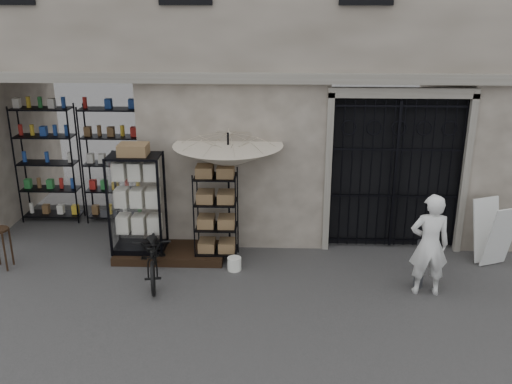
{
  "coord_description": "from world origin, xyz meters",
  "views": [
    {
      "loc": [
        -0.45,
        -8.0,
        4.67
      ],
      "look_at": [
        -0.8,
        1.4,
        1.35
      ],
      "focal_mm": 40.0,
      "sensor_mm": 36.0,
      "label": 1
    }
  ],
  "objects_px": {
    "bicycle": "(155,278)",
    "wooden_stool": "(1,247)",
    "market_umbrella": "(228,150)",
    "white_bucket": "(234,264)",
    "easel_sign": "(493,233)",
    "display_cabinet": "(137,209)",
    "shopkeeper": "(424,292)",
    "steel_bollard": "(420,264)",
    "wire_rack": "(216,217)"
  },
  "relations": [
    {
      "from": "easel_sign",
      "to": "steel_bollard",
      "type": "bearing_deg",
      "value": -170.86
    },
    {
      "from": "white_bucket",
      "to": "bicycle",
      "type": "xyz_separation_m",
      "value": [
        -1.34,
        -0.37,
        -0.12
      ]
    },
    {
      "from": "shopkeeper",
      "to": "white_bucket",
      "type": "bearing_deg",
      "value": -10.92
    },
    {
      "from": "market_umbrella",
      "to": "white_bucket",
      "type": "distance_m",
      "value": 2.02
    },
    {
      "from": "bicycle",
      "to": "shopkeeper",
      "type": "height_order",
      "value": "bicycle"
    },
    {
      "from": "bicycle",
      "to": "steel_bollard",
      "type": "height_order",
      "value": "bicycle"
    },
    {
      "from": "white_bucket",
      "to": "bicycle",
      "type": "distance_m",
      "value": 1.4
    },
    {
      "from": "wooden_stool",
      "to": "white_bucket",
      "type": "bearing_deg",
      "value": 1.01
    },
    {
      "from": "display_cabinet",
      "to": "shopkeeper",
      "type": "height_order",
      "value": "display_cabinet"
    },
    {
      "from": "wooden_stool",
      "to": "steel_bollard",
      "type": "height_order",
      "value": "steel_bollard"
    },
    {
      "from": "display_cabinet",
      "to": "market_umbrella",
      "type": "height_order",
      "value": "market_umbrella"
    },
    {
      "from": "wooden_stool",
      "to": "easel_sign",
      "type": "relative_size",
      "value": 0.65
    },
    {
      "from": "bicycle",
      "to": "shopkeeper",
      "type": "distance_m",
      "value": 4.53
    },
    {
      "from": "wire_rack",
      "to": "wooden_stool",
      "type": "distance_m",
      "value": 3.84
    },
    {
      "from": "white_bucket",
      "to": "steel_bollard",
      "type": "distance_m",
      "value": 3.17
    },
    {
      "from": "display_cabinet",
      "to": "wooden_stool",
      "type": "distance_m",
      "value": 2.48
    },
    {
      "from": "wire_rack",
      "to": "white_bucket",
      "type": "height_order",
      "value": "wire_rack"
    },
    {
      "from": "display_cabinet",
      "to": "wire_rack",
      "type": "distance_m",
      "value": 1.43
    },
    {
      "from": "market_umbrella",
      "to": "bicycle",
      "type": "relative_size",
      "value": 1.62
    },
    {
      "from": "market_umbrella",
      "to": "easel_sign",
      "type": "bearing_deg",
      "value": -3.17
    },
    {
      "from": "market_umbrella",
      "to": "steel_bollard",
      "type": "bearing_deg",
      "value": -19.98
    },
    {
      "from": "shopkeeper",
      "to": "easel_sign",
      "type": "height_order",
      "value": "easel_sign"
    },
    {
      "from": "shopkeeper",
      "to": "display_cabinet",
      "type": "bearing_deg",
      "value": -11.64
    },
    {
      "from": "display_cabinet",
      "to": "shopkeeper",
      "type": "bearing_deg",
      "value": 4.45
    },
    {
      "from": "display_cabinet",
      "to": "wooden_stool",
      "type": "xyz_separation_m",
      "value": [
        -2.36,
        -0.52,
        -0.57
      ]
    },
    {
      "from": "bicycle",
      "to": "wooden_stool",
      "type": "distance_m",
      "value": 2.83
    },
    {
      "from": "easel_sign",
      "to": "market_umbrella",
      "type": "bearing_deg",
      "value": 154.46
    },
    {
      "from": "bicycle",
      "to": "steel_bollard",
      "type": "xyz_separation_m",
      "value": [
        4.45,
        -0.13,
        0.42
      ]
    },
    {
      "from": "wire_rack",
      "to": "easel_sign",
      "type": "distance_m",
      "value": 4.97
    },
    {
      "from": "wire_rack",
      "to": "market_umbrella",
      "type": "xyz_separation_m",
      "value": [
        0.21,
        0.24,
        1.18
      ]
    },
    {
      "from": "white_bucket",
      "to": "market_umbrella",
      "type": "bearing_deg",
      "value": 101.24
    },
    {
      "from": "bicycle",
      "to": "easel_sign",
      "type": "height_order",
      "value": "easel_sign"
    },
    {
      "from": "easel_sign",
      "to": "bicycle",
      "type": "bearing_deg",
      "value": 165.22
    },
    {
      "from": "white_bucket",
      "to": "wire_rack",
      "type": "bearing_deg",
      "value": 127.89
    },
    {
      "from": "display_cabinet",
      "to": "market_umbrella",
      "type": "bearing_deg",
      "value": 25.74
    },
    {
      "from": "wooden_stool",
      "to": "display_cabinet",
      "type": "bearing_deg",
      "value": 12.46
    },
    {
      "from": "market_umbrella",
      "to": "wooden_stool",
      "type": "xyz_separation_m",
      "value": [
        -3.99,
        -0.76,
        -1.61
      ]
    },
    {
      "from": "display_cabinet",
      "to": "shopkeeper",
      "type": "xyz_separation_m",
      "value": [
        4.95,
        -1.13,
        -0.97
      ]
    },
    {
      "from": "bicycle",
      "to": "shopkeeper",
      "type": "xyz_separation_m",
      "value": [
        4.52,
        -0.32,
        0.0
      ]
    },
    {
      "from": "market_umbrella",
      "to": "shopkeeper",
      "type": "bearing_deg",
      "value": -22.52
    },
    {
      "from": "white_bucket",
      "to": "steel_bollard",
      "type": "relative_size",
      "value": 0.29
    },
    {
      "from": "wire_rack",
      "to": "bicycle",
      "type": "relative_size",
      "value": 0.98
    },
    {
      "from": "white_bucket",
      "to": "wooden_stool",
      "type": "xyz_separation_m",
      "value": [
        -4.13,
        -0.07,
        0.28
      ]
    },
    {
      "from": "white_bucket",
      "to": "shopkeeper",
      "type": "xyz_separation_m",
      "value": [
        3.18,
        -0.68,
        -0.12
      ]
    },
    {
      "from": "shopkeeper",
      "to": "bicycle",
      "type": "bearing_deg",
      "value": -2.8
    },
    {
      "from": "wire_rack",
      "to": "steel_bollard",
      "type": "height_order",
      "value": "wire_rack"
    },
    {
      "from": "display_cabinet",
      "to": "market_umbrella",
      "type": "distance_m",
      "value": 1.96
    },
    {
      "from": "market_umbrella",
      "to": "shopkeeper",
      "type": "distance_m",
      "value": 4.11
    },
    {
      "from": "market_umbrella",
      "to": "white_bucket",
      "type": "relative_size",
      "value": 11.36
    },
    {
      "from": "bicycle",
      "to": "steel_bollard",
      "type": "distance_m",
      "value": 4.48
    }
  ]
}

